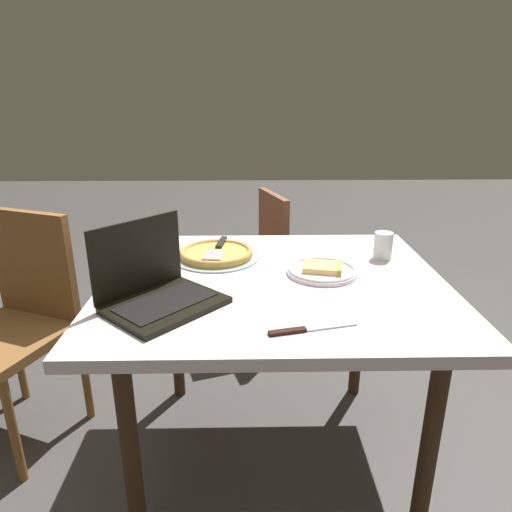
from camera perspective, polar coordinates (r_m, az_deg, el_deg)
The scene contains 9 objects.
ground_plane at distance 2.00m, azimuth 1.92°, elevation -23.77°, with size 12.00×12.00×0.00m, color #43403E.
dining_table at distance 1.60m, azimuth 2.21°, elevation -5.44°, with size 1.16×0.99×0.77m.
laptop at distance 1.40m, azimuth -12.29°, elevation -3.97°, with size 0.40×0.40×0.25m.
pizza_plate at distance 1.62m, azimuth 8.23°, elevation -1.73°, with size 0.25×0.25×0.04m.
pizza_tray at distance 1.76m, azimuth -4.94°, elevation 0.31°, with size 0.33×0.33×0.04m.
table_knife at distance 1.24m, azimuth 5.97°, elevation -9.10°, with size 0.25×0.08×0.01m.
drink_cup at distance 1.80m, azimuth 15.52°, elevation 1.30°, with size 0.07×0.07×0.10m.
chair_near at distance 2.09m, azimuth -27.44°, elevation -6.37°, with size 0.55×0.55×0.93m.
chair_far at distance 2.59m, azimuth -0.22°, elevation 0.05°, with size 0.50×0.50×0.85m.
Camera 1 is at (0.09, 1.44, 1.38)m, focal length 32.17 mm.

